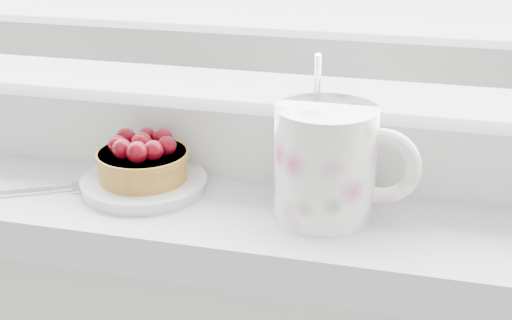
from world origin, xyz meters
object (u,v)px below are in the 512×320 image
(saucer, at_px, (144,184))
(raspberry_tart, at_px, (143,159))
(fork, at_px, (35,191))
(floral_mug, at_px, (329,161))

(saucer, xyz_separation_m, raspberry_tart, (0.00, -0.00, 0.03))
(raspberry_tart, bearing_deg, fork, -160.78)
(raspberry_tart, xyz_separation_m, fork, (-0.10, -0.04, -0.03))
(raspberry_tart, bearing_deg, floral_mug, -3.05)
(floral_mug, bearing_deg, saucer, 176.89)
(floral_mug, xyz_separation_m, fork, (-0.28, -0.03, -0.05))
(saucer, bearing_deg, floral_mug, -3.11)
(saucer, height_order, floral_mug, floral_mug)
(raspberry_tart, height_order, floral_mug, floral_mug)
(saucer, relative_size, fork, 0.69)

